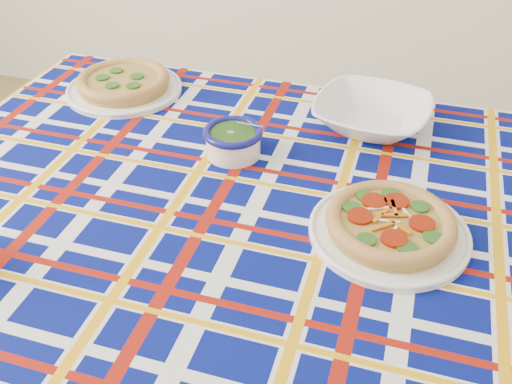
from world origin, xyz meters
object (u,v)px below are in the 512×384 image
(pesto_bowl, at_px, (233,139))
(serving_bowl, at_px, (372,114))
(dining_table, at_px, (294,235))
(main_focaccia_plate, at_px, (390,223))

(pesto_bowl, distance_m, serving_bowl, 0.32)
(dining_table, height_order, pesto_bowl, pesto_bowl)
(pesto_bowl, height_order, serving_bowl, pesto_bowl)
(dining_table, relative_size, main_focaccia_plate, 5.44)
(main_focaccia_plate, xyz_separation_m, serving_bowl, (-0.08, 0.36, 0.00))
(pesto_bowl, relative_size, serving_bowl, 0.49)
(dining_table, xyz_separation_m, main_focaccia_plate, (0.17, -0.04, 0.10))
(serving_bowl, bearing_deg, dining_table, -106.25)
(pesto_bowl, bearing_deg, dining_table, -38.25)
(main_focaccia_plate, distance_m, pesto_bowl, 0.37)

